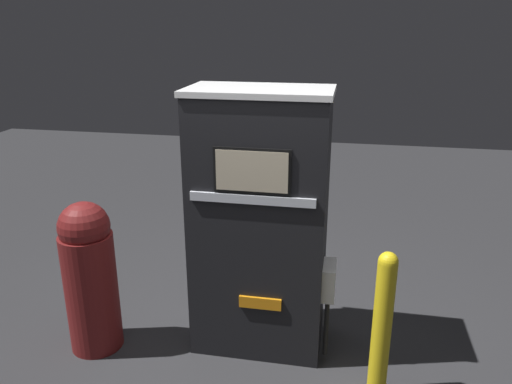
# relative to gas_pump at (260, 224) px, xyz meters

# --- Properties ---
(ground_plane) EXTENTS (14.00, 14.00, 0.00)m
(ground_plane) POSITION_rel_gas_pump_xyz_m (-0.00, -0.27, -0.98)
(ground_plane) COLOR #2D2D30
(gas_pump) EXTENTS (1.06, 0.58, 1.95)m
(gas_pump) POSITION_rel_gas_pump_xyz_m (0.00, 0.00, 0.00)
(gas_pump) COLOR black
(gas_pump) RESTS_ON ground_plane
(safety_bollard) EXTENTS (0.12, 0.12, 1.05)m
(safety_bollard) POSITION_rel_gas_pump_xyz_m (0.88, -0.44, -0.43)
(safety_bollard) COLOR yellow
(safety_bollard) RESTS_ON ground_plane
(trash_bin) EXTENTS (0.39, 0.39, 1.17)m
(trash_bin) POSITION_rel_gas_pump_xyz_m (-1.21, -0.30, -0.38)
(trash_bin) COLOR maroon
(trash_bin) RESTS_ON ground_plane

